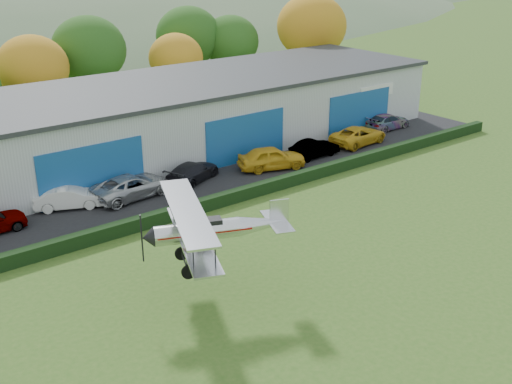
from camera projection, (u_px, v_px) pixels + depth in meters
ground at (453, 313)px, 27.52m from camera, size 300.00×300.00×0.00m
apron at (232, 170)px, 44.62m from camera, size 48.00×9.00×0.05m
hedge at (274, 185)px, 40.96m from camera, size 46.00×0.60×0.80m
hangar at (201, 111)px, 49.89m from camera, size 40.60×12.60×5.30m
tree_belt at (84, 58)px, 55.71m from camera, size 75.70×13.22×10.12m
car_1 at (69, 197)px, 38.04m from camera, size 4.42×2.96×1.38m
car_2 at (132, 186)px, 39.64m from camera, size 5.57×3.04×1.48m
car_3 at (192, 172)px, 42.36m from camera, size 4.96×3.52×1.33m
car_4 at (272, 158)px, 44.57m from camera, size 5.22×3.42×1.65m
car_5 at (314, 148)px, 47.05m from camera, size 4.14×1.50×1.36m
car_6 at (358, 135)px, 50.10m from camera, size 5.34×2.80×1.43m
car_7 at (388, 121)px, 54.17m from camera, size 4.58×1.92×1.32m
biplane at (210, 228)px, 27.38m from camera, size 6.70×7.51×2.85m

